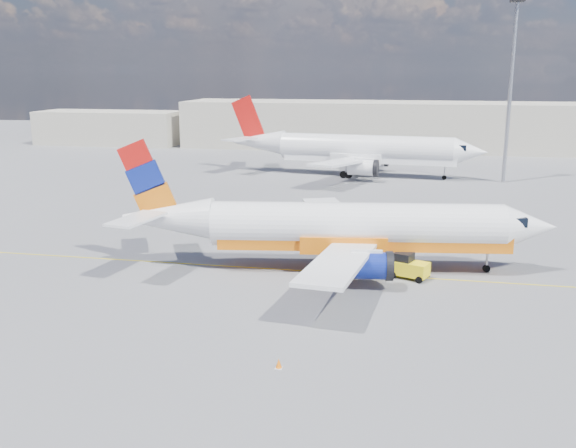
% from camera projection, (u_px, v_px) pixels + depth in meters
% --- Properties ---
extents(ground, '(240.00, 240.00, 0.00)m').
position_uv_depth(ground, '(246.00, 282.00, 41.73)').
color(ground, '#5D5D61').
rests_on(ground, ground).
extents(taxi_line, '(70.00, 0.15, 0.01)m').
position_uv_depth(taxi_line, '(257.00, 268.00, 44.59)').
color(taxi_line, yellow).
rests_on(taxi_line, ground).
extents(terminal_main, '(70.00, 14.00, 8.00)m').
position_uv_depth(terminal_main, '(385.00, 125.00, 111.34)').
color(terminal_main, '#BBB4A1').
rests_on(terminal_main, ground).
extents(terminal_annex, '(26.00, 10.00, 6.00)m').
position_uv_depth(terminal_annex, '(110.00, 128.00, 118.21)').
color(terminal_annex, '#BBB4A1').
rests_on(terminal_annex, ground).
extents(main_jet, '(29.81, 23.29, 9.01)m').
position_uv_depth(main_jet, '(342.00, 227.00, 43.52)').
color(main_jet, white).
rests_on(main_jet, ground).
extents(second_jet, '(33.43, 26.35, 10.14)m').
position_uv_depth(second_jet, '(358.00, 150.00, 82.61)').
color(second_jet, white).
rests_on(second_jet, ground).
extents(gse_tug, '(2.69, 2.21, 1.69)m').
position_uv_depth(gse_tug, '(409.00, 266.00, 42.27)').
color(gse_tug, black).
rests_on(gse_tug, ground).
extents(traffic_cone, '(0.34, 0.34, 0.48)m').
position_uv_depth(traffic_cone, '(279.00, 364.00, 29.58)').
color(traffic_cone, white).
rests_on(traffic_cone, ground).
extents(floodlight_mast, '(1.57, 1.57, 21.53)m').
position_uv_depth(floodlight_mast, '(512.00, 74.00, 75.38)').
color(floodlight_mast, '#9F9FA7').
rests_on(floodlight_mast, ground).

